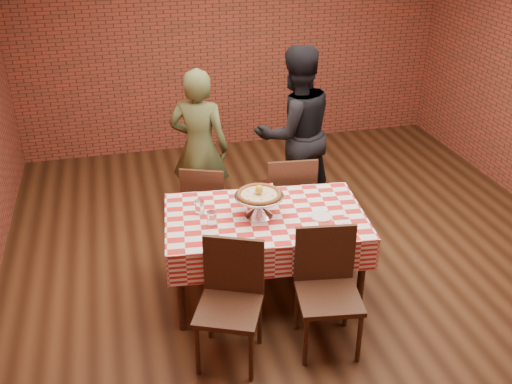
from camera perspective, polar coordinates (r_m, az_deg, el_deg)
ground at (r=5.47m, az=4.79°, el=-7.04°), size 6.00×6.00×0.00m
back_wall at (r=7.57m, az=-2.22°, el=15.06°), size 5.50×0.00×5.50m
table at (r=4.91m, az=0.88°, el=-6.17°), size 1.69×1.12×0.75m
tablecloth at (r=4.77m, az=0.90°, el=-3.72°), size 1.73×1.16×0.27m
pizza_stand at (r=4.66m, az=0.30°, el=-1.32°), size 0.51×0.51×0.18m
pizza at (r=4.61m, az=0.30°, el=-0.28°), size 0.45×0.45×0.03m
lemon at (r=4.59m, az=0.31°, el=0.24°), size 0.08×0.08×0.08m
water_glass_left at (r=4.55m, az=-4.37°, el=-2.62°), size 0.08×0.08×0.12m
water_glass_right at (r=4.71m, az=-5.57°, el=-1.52°), size 0.08×0.08×0.12m
side_plate at (r=4.70m, az=6.47°, el=-2.41°), size 0.19×0.19×0.01m
sweetener_packet_a at (r=4.65m, az=8.76°, el=-2.97°), size 0.06×0.06×0.00m
sweetener_packet_b at (r=4.74m, az=8.95°, el=-2.36°), size 0.06×0.06×0.00m
condiment_caddy at (r=4.93m, az=0.86°, el=0.21°), size 0.13×0.11×0.15m
chair_near_left at (r=4.20m, az=-2.70°, el=-11.37°), size 0.59×0.59×0.93m
chair_near_right at (r=4.34m, az=7.18°, el=-10.07°), size 0.52×0.52×0.94m
chair_far_left at (r=5.54m, az=-4.80°, el=-1.18°), size 0.53×0.53×0.88m
chair_far_right at (r=5.60m, az=3.11°, el=-0.45°), size 0.50×0.50×0.94m
diner_olive at (r=5.81m, az=-5.58°, el=4.30°), size 0.70×0.59×1.63m
diner_black at (r=5.95m, az=3.84°, el=5.83°), size 0.97×0.81×1.79m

